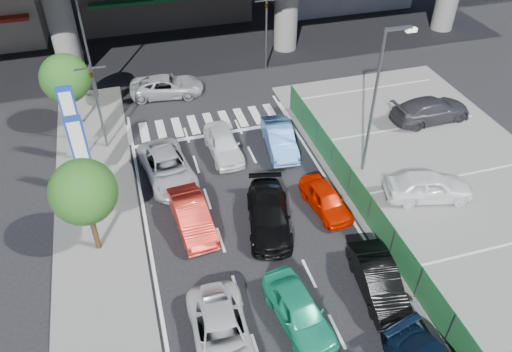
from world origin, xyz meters
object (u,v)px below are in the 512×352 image
object	(u,v)px
hatch_black_mid_right	(378,281)
kei_truck_front_right	(279,139)
taxi_orange_right	(326,199)
parked_sedan_dgrey	(431,110)
sedan_white_front_mid	(223,144)
crossing_wagon_silver	(167,86)
tree_far	(65,79)
signboard_far	(70,115)
signboard_near	(79,145)
sedan_white_mid_left	(222,335)
taxi_orange_left	(192,216)
wagon_silver_front_left	(168,168)
taxi_teal_mid	(299,310)
traffic_cone	(376,206)
tree_near	(84,192)
street_lamp_left	(85,29)
traffic_light_left	(94,87)
street_lamp_right	(379,92)
parked_sedan_white	(429,186)
traffic_light_right	(266,16)
sedan_black_mid	(269,214)

from	to	relation	value
hatch_black_mid_right	kei_truck_front_right	bearing A→B (deg)	99.63
taxi_orange_right	parked_sedan_dgrey	xyz separation A→B (m)	(9.31, 5.73, 0.18)
sedan_white_front_mid	crossing_wagon_silver	bearing A→B (deg)	103.39
tree_far	signboard_far	bearing A→B (deg)	-86.74
signboard_near	sedan_white_mid_left	size ratio (longest dim) A/B	1.01
kei_truck_front_right	signboard_far	bearing A→B (deg)	176.36
kei_truck_front_right	crossing_wagon_silver	xyz separation A→B (m)	(-5.25, 7.96, -0.03)
sedan_white_mid_left	taxi_orange_left	xyz separation A→B (m)	(0.10, 6.55, 0.04)
sedan_white_mid_left	wagon_silver_front_left	size ratio (longest dim) A/B	0.94
parked_sedan_dgrey	wagon_silver_front_left	bearing A→B (deg)	91.14
taxi_orange_right	sedan_white_front_mid	xyz separation A→B (m)	(-3.73, 5.88, 0.08)
tree_far	sedan_white_front_mid	distance (m)	9.71
signboard_far	crossing_wagon_silver	world-z (taller)	signboard_far
taxi_teal_mid	taxi_orange_left	distance (m)	7.01
taxi_teal_mid	traffic_cone	bearing A→B (deg)	32.20
taxi_teal_mid	taxi_orange_left	bearing A→B (deg)	107.49
tree_far	taxi_orange_right	bearing A→B (deg)	-43.04
taxi_orange_right	traffic_cone	distance (m)	2.46
tree_near	sedan_white_front_mid	distance (m)	9.38
hatch_black_mid_right	wagon_silver_front_left	size ratio (longest dim) A/B	0.83
taxi_teal_mid	parked_sedan_dgrey	distance (m)	17.22
signboard_near	wagon_silver_front_left	world-z (taller)	signboard_near
tree_near	tree_far	size ratio (longest dim) A/B	1.00
signboard_far	hatch_black_mid_right	distance (m)	17.29
street_lamp_left	sedan_white_front_mid	world-z (taller)	street_lamp_left
tree_far	taxi_orange_right	size ratio (longest dim) A/B	1.33
tree_far	sedan_white_mid_left	bearing A→B (deg)	-73.38
signboard_far	sedan_white_front_mid	distance (m)	8.18
traffic_light_left	sedan_white_front_mid	size ratio (longest dim) A/B	1.28
taxi_teal_mid	traffic_light_left	bearing A→B (deg)	107.03
street_lamp_right	parked_sedan_white	world-z (taller)	street_lamp_right
street_lamp_left	sedan_white_mid_left	distance (m)	21.04
tree_near	traffic_light_left	bearing A→B (deg)	84.29
street_lamp_right	wagon_silver_front_left	xyz separation A→B (m)	(-10.39, 2.24, -4.08)
wagon_silver_front_left	tree_near	bearing A→B (deg)	-138.93
traffic_light_left	traffic_light_right	xyz separation A→B (m)	(11.70, 7.00, 0.00)
tree_near	crossing_wagon_silver	distance (m)	14.30
hatch_black_mid_right	parked_sedan_dgrey	xyz separation A→B (m)	(9.20, 11.04, 0.11)
traffic_light_left	crossing_wagon_silver	world-z (taller)	traffic_light_left
sedan_white_mid_left	parked_sedan_dgrey	size ratio (longest dim) A/B	0.93
signboard_near	signboard_far	size ratio (longest dim) A/B	1.00
signboard_far	taxi_teal_mid	bearing A→B (deg)	-58.89
tree_near	sedan_white_mid_left	size ratio (longest dim) A/B	1.03
taxi_orange_left	sedan_black_mid	xyz separation A→B (m)	(3.49, -0.90, 0.00)
traffic_light_right	parked_sedan_white	distance (m)	16.73
street_lamp_right	parked_sedan_dgrey	world-z (taller)	street_lamp_right
parked_sedan_white	tree_near	bearing A→B (deg)	99.24
traffic_light_left	sedan_black_mid	xyz separation A→B (m)	(7.01, -8.68, -3.25)
traffic_light_left	traffic_cone	distance (m)	15.80
parked_sedan_white	wagon_silver_front_left	bearing A→B (deg)	79.65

